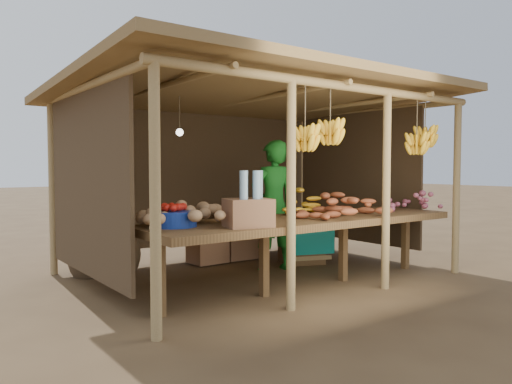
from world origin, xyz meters
TOP-DOWN VIEW (x-y plane):
  - ground at (0.00, 0.00)m, footprint 60.00×60.00m
  - stall_structure at (0.07, -0.04)m, footprint 4.70×3.50m
  - counter at (0.00, -0.95)m, footprint 3.90×1.05m
  - potato_heap at (-1.45, -0.91)m, footprint 1.28×0.94m
  - sweet_potato_heap at (0.39, -1.15)m, footprint 1.13×0.81m
  - onion_heap at (1.74, -1.03)m, footprint 0.93×0.72m
  - banana_pile at (0.25, -0.61)m, footprint 0.62×0.40m
  - tomato_basin at (-1.58, -0.81)m, footprint 0.43×0.43m
  - bottle_box at (-1.02, -1.24)m, footprint 0.50×0.44m
  - vendor at (0.31, 0.03)m, footprint 0.69×0.52m
  - tarp_crate at (0.95, 0.18)m, footprint 0.76×0.71m
  - carton_stack at (0.18, 0.91)m, footprint 1.03×0.39m
  - burlap_sacks at (-1.57, 1.11)m, footprint 0.93×0.49m

SIDE VIEW (x-z plane):
  - ground at x=0.00m, z-range 0.00..0.00m
  - burlap_sacks at x=-1.57m, z-range -0.04..0.61m
  - tarp_crate at x=0.95m, z-range -0.07..0.67m
  - carton_stack at x=0.18m, z-range -0.05..0.73m
  - counter at x=0.00m, z-range 0.34..1.14m
  - vendor at x=0.31m, z-range 0.00..1.72m
  - tomato_basin at x=-1.58m, z-range 0.78..1.01m
  - banana_pile at x=0.25m, z-range 0.80..1.15m
  - onion_heap at x=1.74m, z-range 0.80..1.16m
  - sweet_potato_heap at x=0.39m, z-range 0.80..1.16m
  - potato_heap at x=-1.45m, z-range 0.80..1.17m
  - bottle_box at x=-1.02m, z-range 0.74..1.28m
  - stall_structure at x=0.07m, z-range 0.70..3.14m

